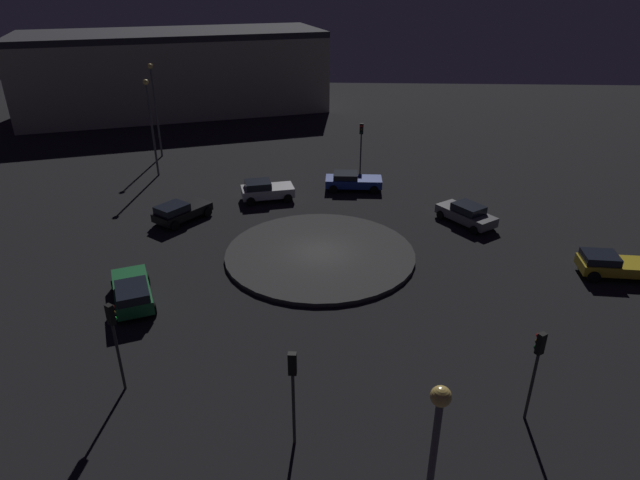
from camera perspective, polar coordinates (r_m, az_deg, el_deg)
ground_plane at (r=34.01m, az=0.00°, el=-1.64°), size 116.60×116.60×0.00m
roundabout_island at (r=33.95m, az=0.00°, el=-1.44°), size 11.81×11.81×0.26m
car_blue at (r=44.27m, az=3.38°, el=6.21°), size 4.51×2.09×1.40m
car_yellow at (r=35.72m, az=28.33°, el=-2.28°), size 4.25×2.29×1.39m
car_black at (r=39.62m, az=-14.45°, el=2.92°), size 3.81×4.40×1.43m
car_silver at (r=42.28m, az=-5.73°, el=5.23°), size 4.32×2.99×1.56m
car_grey at (r=39.35m, az=15.09°, el=2.67°), size 3.97×4.46×1.46m
car_green at (r=30.53m, az=-19.07°, el=-5.11°), size 3.45×4.70×1.48m
traffic_light_south at (r=19.91m, az=-2.86°, el=-14.45°), size 0.30×0.36×4.18m
traffic_light_southwest at (r=23.68m, az=-20.75°, el=-8.83°), size 0.37×0.40×4.23m
traffic_light_north at (r=47.26m, az=4.33°, el=10.55°), size 0.33×0.38×4.42m
traffic_light_southeast at (r=22.41m, az=21.75°, el=-11.50°), size 0.37×0.40×4.10m
streetlamp_northwest at (r=53.62m, az=-16.91°, el=13.76°), size 0.46×0.46×8.55m
streetlamp_south at (r=14.67m, az=11.49°, el=-23.22°), size 0.49×0.49×7.76m
streetlamp_northwest_near at (r=48.31m, az=-17.29°, el=12.03°), size 0.45×0.45×8.13m
store_building at (r=72.39m, az=-14.93°, el=16.65°), size 38.16×24.67×9.51m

